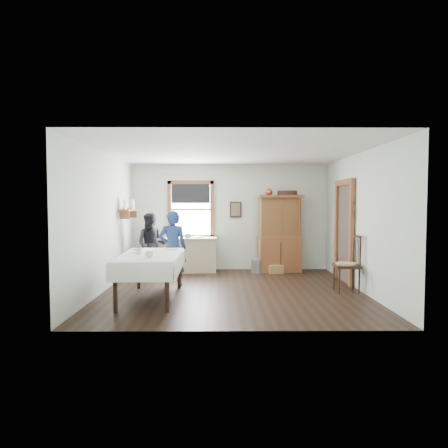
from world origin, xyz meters
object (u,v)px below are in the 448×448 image
object	(u,v)px
dining_table	(151,277)
figure_dark	(152,246)
spindle_chair	(347,263)
wicker_basket	(276,269)
work_counter	(186,255)
woman_blue	(173,251)
pail	(257,266)
china_hutch	(279,234)

from	to	relation	value
dining_table	figure_dark	bearing A→B (deg)	99.63
spindle_chair	wicker_basket	xyz separation A→B (m)	(-1.09, 2.00, -0.45)
spindle_chair	work_counter	bearing A→B (deg)	147.59
dining_table	woman_blue	size ratio (longest dim) A/B	1.40
spindle_chair	wicker_basket	world-z (taller)	spindle_chair
work_counter	spindle_chair	bearing A→B (deg)	-38.91
pail	figure_dark	bearing A→B (deg)	-173.02
woman_blue	china_hutch	bearing A→B (deg)	-149.14
figure_dark	wicker_basket	bearing A→B (deg)	9.14
figure_dark	pail	bearing A→B (deg)	12.00
china_hutch	wicker_basket	distance (m)	0.90
work_counter	woman_blue	xyz separation A→B (m)	(-0.14, -1.64, 0.29)
dining_table	figure_dark	distance (m)	2.43
dining_table	woman_blue	xyz separation A→B (m)	(0.25, 1.17, 0.32)
china_hutch	pail	world-z (taller)	china_hutch
pail	woman_blue	xyz separation A→B (m)	(-1.90, -1.53, 0.56)
dining_table	pail	distance (m)	3.45
figure_dark	woman_blue	bearing A→B (deg)	-56.79
pail	woman_blue	size ratio (longest dim) A/B	0.23
china_hutch	woman_blue	bearing A→B (deg)	-149.92
figure_dark	spindle_chair	bearing A→B (deg)	-18.61
wicker_basket	pail	bearing A→B (deg)	167.84
work_counter	figure_dark	size ratio (longest dim) A/B	1.10
spindle_chair	dining_table	bearing A→B (deg)	-169.31
spindle_chair	figure_dark	bearing A→B (deg)	157.87
dining_table	wicker_basket	bearing A→B (deg)	45.11
china_hutch	dining_table	bearing A→B (deg)	-137.78
work_counter	spindle_chair	distance (m)	3.98
wicker_basket	work_counter	bearing A→B (deg)	174.43
work_counter	pail	size ratio (longest dim) A/B	4.62
work_counter	wicker_basket	xyz separation A→B (m)	(2.21, -0.22, -0.33)
work_counter	pail	world-z (taller)	work_counter
work_counter	dining_table	xyz separation A→B (m)	(-0.38, -2.82, -0.03)
pail	woman_blue	distance (m)	2.50
pail	figure_dark	size ratio (longest dim) A/B	0.24
china_hutch	figure_dark	distance (m)	3.16
dining_table	spindle_chair	size ratio (longest dim) A/B	1.83
spindle_chair	wicker_basket	bearing A→B (deg)	120.12
spindle_chair	wicker_basket	size ratio (longest dim) A/B	3.21
china_hutch	pail	bearing A→B (deg)	-168.45
spindle_chair	wicker_basket	distance (m)	2.33
spindle_chair	pail	world-z (taller)	spindle_chair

